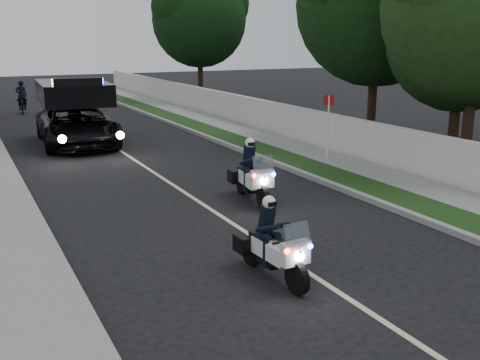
% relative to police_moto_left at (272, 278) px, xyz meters
% --- Properties ---
extents(ground, '(120.00, 120.00, 0.00)m').
position_rel_police_moto_left_xyz_m(ground, '(0.73, 0.81, 0.00)').
color(ground, black).
rests_on(ground, ground).
extents(curb_right, '(0.20, 60.00, 0.15)m').
position_rel_police_moto_left_xyz_m(curb_right, '(4.83, 10.81, 0.07)').
color(curb_right, gray).
rests_on(curb_right, ground).
extents(grass_verge, '(1.20, 60.00, 0.16)m').
position_rel_police_moto_left_xyz_m(grass_verge, '(5.53, 10.81, 0.08)').
color(grass_verge, '#193814').
rests_on(grass_verge, ground).
extents(sidewalk_right, '(1.40, 60.00, 0.16)m').
position_rel_police_moto_left_xyz_m(sidewalk_right, '(6.83, 10.81, 0.08)').
color(sidewalk_right, gray).
rests_on(sidewalk_right, ground).
extents(property_wall, '(0.22, 60.00, 1.50)m').
position_rel_police_moto_left_xyz_m(property_wall, '(7.83, 10.81, 0.75)').
color(property_wall, beige).
rests_on(property_wall, ground).
extents(curb_left, '(0.20, 60.00, 0.15)m').
position_rel_police_moto_left_xyz_m(curb_left, '(-3.37, 10.81, 0.07)').
color(curb_left, gray).
rests_on(curb_left, ground).
extents(lane_marking, '(0.12, 50.00, 0.01)m').
position_rel_police_moto_left_xyz_m(lane_marking, '(0.73, 10.81, 0.00)').
color(lane_marking, '#BFB78C').
rests_on(lane_marking, ground).
extents(police_moto_left, '(0.75, 1.86, 1.55)m').
position_rel_police_moto_left_xyz_m(police_moto_left, '(0.00, 0.00, 0.00)').
color(police_moto_left, silver).
rests_on(police_moto_left, ground).
extents(police_moto_right, '(0.97, 2.09, 1.71)m').
position_rel_police_moto_left_xyz_m(police_moto_right, '(2.03, 4.64, 0.00)').
color(police_moto_right, silver).
rests_on(police_moto_right, ground).
extents(police_suv, '(3.22, 6.30, 2.98)m').
position_rel_police_moto_left_xyz_m(police_suv, '(-0.47, 15.20, 0.00)').
color(police_suv, black).
rests_on(police_suv, ground).
extents(bicycle, '(0.82, 1.91, 0.97)m').
position_rel_police_moto_left_xyz_m(bicycle, '(-1.33, 26.56, 0.00)').
color(bicycle, black).
rests_on(bicycle, ground).
extents(cyclist, '(0.62, 0.43, 1.69)m').
position_rel_police_moto_left_xyz_m(cyclist, '(-1.33, 26.56, 0.00)').
color(cyclist, black).
rests_on(cyclist, ground).
extents(sign_post, '(0.46, 0.46, 2.44)m').
position_rel_police_moto_left_xyz_m(sign_post, '(6.73, 7.83, 0.00)').
color(sign_post, '#A2100B').
rests_on(sign_post, ground).
extents(tree_right_a, '(6.15, 6.15, 8.36)m').
position_rel_police_moto_left_xyz_m(tree_right_a, '(10.54, 5.75, 0.00)').
color(tree_right_a, '#143410').
rests_on(tree_right_a, ground).
extents(tree_right_b, '(6.82, 6.82, 10.14)m').
position_rel_police_moto_left_xyz_m(tree_right_b, '(10.08, 4.75, 0.00)').
color(tree_right_b, '#214316').
rests_on(tree_right_b, ground).
extents(tree_right_c, '(6.80, 6.80, 10.77)m').
position_rel_police_moto_left_xyz_m(tree_right_c, '(10.54, 10.15, 0.00)').
color(tree_right_c, black).
rests_on(tree_right_c, ground).
extents(tree_right_e, '(6.42, 6.42, 10.49)m').
position_rel_police_moto_left_xyz_m(tree_right_e, '(10.42, 28.00, 0.00)').
color(tree_right_e, black).
rests_on(tree_right_e, ground).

